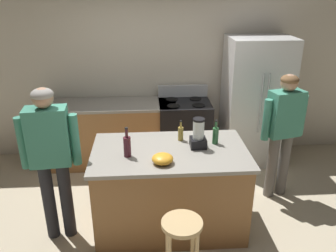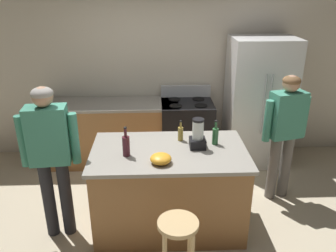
{
  "view_description": "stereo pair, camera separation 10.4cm",
  "coord_description": "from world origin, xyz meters",
  "px_view_note": "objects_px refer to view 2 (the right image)",
  "views": [
    {
      "loc": [
        -0.24,
        -3.23,
        2.6
      ],
      "look_at": [
        0.0,
        0.3,
        1.1
      ],
      "focal_mm": 36.75,
      "sensor_mm": 36.0,
      "label": 1
    },
    {
      "loc": [
        -0.14,
        -3.24,
        2.6
      ],
      "look_at": [
        0.0,
        0.3,
        1.1
      ],
      "focal_mm": 36.75,
      "sensor_mm": 36.0,
      "label": 2
    }
  ],
  "objects_px": {
    "refrigerator": "(258,103)",
    "bottle_olive_oil": "(215,136)",
    "person_by_island_left": "(50,150)",
    "bottle_vinegar": "(181,133)",
    "stove_range": "(187,132)",
    "bottle_wine": "(126,145)",
    "mixing_bowl": "(161,159)",
    "kitchen_island": "(169,188)",
    "blender_appliance": "(198,136)",
    "person_by_sink_right": "(285,127)",
    "bar_stool": "(178,237)"
  },
  "relations": [
    {
      "from": "person_by_sink_right",
      "to": "bottle_vinegar",
      "type": "height_order",
      "value": "person_by_sink_right"
    },
    {
      "from": "refrigerator",
      "to": "stove_range",
      "type": "xyz_separation_m",
      "value": [
        -1.05,
        0.02,
        -0.46
      ]
    },
    {
      "from": "stove_range",
      "to": "bar_stool",
      "type": "distance_m",
      "value": 2.41
    },
    {
      "from": "bottle_olive_oil",
      "to": "mixing_bowl",
      "type": "relative_size",
      "value": 1.3
    },
    {
      "from": "bottle_wine",
      "to": "mixing_bowl",
      "type": "bearing_deg",
      "value": -26.03
    },
    {
      "from": "person_by_sink_right",
      "to": "refrigerator",
      "type": "bearing_deg",
      "value": 92.48
    },
    {
      "from": "kitchen_island",
      "to": "stove_range",
      "type": "height_order",
      "value": "stove_range"
    },
    {
      "from": "person_by_island_left",
      "to": "mixing_bowl",
      "type": "relative_size",
      "value": 7.99
    },
    {
      "from": "bar_stool",
      "to": "bottle_wine",
      "type": "relative_size",
      "value": 2.22
    },
    {
      "from": "bottle_vinegar",
      "to": "bottle_olive_oil",
      "type": "relative_size",
      "value": 0.86
    },
    {
      "from": "bottle_vinegar",
      "to": "bottle_wine",
      "type": "xyz_separation_m",
      "value": [
        -0.58,
        -0.35,
        0.03
      ]
    },
    {
      "from": "stove_range",
      "to": "person_by_island_left",
      "type": "distance_m",
      "value": 2.3
    },
    {
      "from": "kitchen_island",
      "to": "bottle_olive_oil",
      "type": "height_order",
      "value": "bottle_olive_oil"
    },
    {
      "from": "kitchen_island",
      "to": "refrigerator",
      "type": "bearing_deg",
      "value": 47.4
    },
    {
      "from": "refrigerator",
      "to": "bottle_vinegar",
      "type": "xyz_separation_m",
      "value": [
        -1.24,
        -1.26,
        0.09
      ]
    },
    {
      "from": "kitchen_island",
      "to": "bottle_wine",
      "type": "bearing_deg",
      "value": -166.67
    },
    {
      "from": "bottle_wine",
      "to": "bottle_vinegar",
      "type": "bearing_deg",
      "value": 30.86
    },
    {
      "from": "bar_stool",
      "to": "person_by_island_left",
      "type": "bearing_deg",
      "value": 148.5
    },
    {
      "from": "person_by_sink_right",
      "to": "bottle_wine",
      "type": "distance_m",
      "value": 1.96
    },
    {
      "from": "person_by_island_left",
      "to": "bottle_wine",
      "type": "height_order",
      "value": "person_by_island_left"
    },
    {
      "from": "kitchen_island",
      "to": "mixing_bowl",
      "type": "relative_size",
      "value": 7.8
    },
    {
      "from": "mixing_bowl",
      "to": "bottle_wine",
      "type": "bearing_deg",
      "value": 153.97
    },
    {
      "from": "person_by_sink_right",
      "to": "bottle_olive_oil",
      "type": "height_order",
      "value": "person_by_sink_right"
    },
    {
      "from": "refrigerator",
      "to": "bottle_olive_oil",
      "type": "xyz_separation_m",
      "value": [
        -0.87,
        -1.37,
        0.11
      ]
    },
    {
      "from": "person_by_sink_right",
      "to": "bottle_olive_oil",
      "type": "bearing_deg",
      "value": -157.43
    },
    {
      "from": "stove_range",
      "to": "bar_stool",
      "type": "bearing_deg",
      "value": -96.99
    },
    {
      "from": "stove_range",
      "to": "person_by_island_left",
      "type": "bearing_deg",
      "value": -133.4
    },
    {
      "from": "bottle_vinegar",
      "to": "kitchen_island",
      "type": "bearing_deg",
      "value": -119.69
    },
    {
      "from": "kitchen_island",
      "to": "stove_range",
      "type": "relative_size",
      "value": 1.46
    },
    {
      "from": "person_by_island_left",
      "to": "person_by_sink_right",
      "type": "xyz_separation_m",
      "value": [
        2.63,
        0.61,
        -0.05
      ]
    },
    {
      "from": "refrigerator",
      "to": "bar_stool",
      "type": "distance_m",
      "value": 2.75
    },
    {
      "from": "refrigerator",
      "to": "mixing_bowl",
      "type": "distance_m",
      "value": 2.31
    },
    {
      "from": "bottle_vinegar",
      "to": "stove_range",
      "type": "bearing_deg",
      "value": 81.35
    },
    {
      "from": "blender_appliance",
      "to": "stove_range",
      "type": "bearing_deg",
      "value": 88.96
    },
    {
      "from": "refrigerator",
      "to": "stove_range",
      "type": "distance_m",
      "value": 1.14
    },
    {
      "from": "stove_range",
      "to": "person_by_sink_right",
      "type": "relative_size",
      "value": 0.7
    },
    {
      "from": "bar_stool",
      "to": "mixing_bowl",
      "type": "height_order",
      "value": "mixing_bowl"
    },
    {
      "from": "kitchen_island",
      "to": "bottle_olive_oil",
      "type": "xyz_separation_m",
      "value": [
        0.51,
        0.13,
        0.57
      ]
    },
    {
      "from": "refrigerator",
      "to": "bottle_olive_oil",
      "type": "height_order",
      "value": "refrigerator"
    },
    {
      "from": "blender_appliance",
      "to": "bottle_vinegar",
      "type": "distance_m",
      "value": 0.26
    },
    {
      "from": "stove_range",
      "to": "person_by_sink_right",
      "type": "distance_m",
      "value": 1.57
    },
    {
      "from": "blender_appliance",
      "to": "person_by_sink_right",
      "type": "bearing_deg",
      "value": 22.14
    },
    {
      "from": "bottle_vinegar",
      "to": "bottle_olive_oil",
      "type": "distance_m",
      "value": 0.39
    },
    {
      "from": "person_by_island_left",
      "to": "bottle_vinegar",
      "type": "distance_m",
      "value": 1.38
    },
    {
      "from": "person_by_island_left",
      "to": "bottle_vinegar",
      "type": "bearing_deg",
      "value": 14.28
    },
    {
      "from": "person_by_island_left",
      "to": "blender_appliance",
      "type": "height_order",
      "value": "person_by_island_left"
    },
    {
      "from": "mixing_bowl",
      "to": "bar_stool",
      "type": "bearing_deg",
      "value": -77.27
    },
    {
      "from": "stove_range",
      "to": "bottle_vinegar",
      "type": "bearing_deg",
      "value": -98.65
    },
    {
      "from": "stove_range",
      "to": "bottle_vinegar",
      "type": "relative_size",
      "value": 4.8
    },
    {
      "from": "person_by_sink_right",
      "to": "bottle_wine",
      "type": "xyz_separation_m",
      "value": [
        -1.86,
        -0.61,
        0.09
      ]
    }
  ]
}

